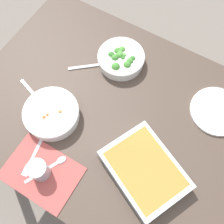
{
  "coord_description": "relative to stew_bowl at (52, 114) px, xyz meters",
  "views": [
    {
      "loc": [
        0.23,
        -0.39,
        1.76
      ],
      "look_at": [
        0.0,
        0.0,
        0.74
      ],
      "focal_mm": 43.32,
      "sensor_mm": 36.0,
      "label": 1
    }
  ],
  "objects": [
    {
      "name": "placemat",
      "position": [
        0.1,
        -0.21,
        -0.03
      ],
      "size": [
        0.28,
        0.2,
        0.0
      ],
      "primitive_type": "cube",
      "rotation": [
        0.0,
        0.0,
        0.0
      ],
      "color": "#B24C47",
      "rests_on": "dining_table"
    },
    {
      "name": "ground_plane",
      "position": [
        0.2,
        0.14,
        -0.77
      ],
      "size": [
        6.0,
        6.0,
        0.0
      ],
      "primitive_type": "plane",
      "color": "slate"
    },
    {
      "name": "broccoli_bowl",
      "position": [
        0.11,
        0.37,
        -0.0
      ],
      "size": [
        0.21,
        0.21,
        0.07
      ],
      "color": "white",
      "rests_on": "dining_table"
    },
    {
      "name": "drink_cup",
      "position": [
        0.1,
        -0.21,
        0.01
      ],
      "size": [
        0.07,
        0.07,
        0.08
      ],
      "color": "#B2BCC6",
      "rests_on": "dining_table"
    },
    {
      "name": "spoon_by_stew",
      "position": [
        -0.11,
        0.04,
        -0.03
      ],
      "size": [
        0.17,
        0.07,
        0.01
      ],
      "color": "silver",
      "rests_on": "dining_table"
    },
    {
      "name": "dining_table",
      "position": [
        0.2,
        0.14,
        -0.12
      ],
      "size": [
        1.2,
        0.9,
        0.74
      ],
      "color": "#4C3D33",
      "rests_on": "ground_plane"
    },
    {
      "name": "fork_on_table",
      "position": [
        0.03,
        -0.18,
        -0.03
      ],
      "size": [
        0.05,
        0.18,
        0.01
      ],
      "color": "silver",
      "rests_on": "dining_table"
    },
    {
      "name": "side_plate",
      "position": [
        0.57,
        0.36,
        -0.03
      ],
      "size": [
        0.22,
        0.22,
        0.01
      ],
      "primitive_type": "cylinder",
      "color": "white",
      "rests_on": "dining_table"
    },
    {
      "name": "stew_bowl",
      "position": [
        0.0,
        0.0,
        0.0
      ],
      "size": [
        0.23,
        0.23,
        0.06
      ],
      "color": "white",
      "rests_on": "dining_table"
    },
    {
      "name": "baking_dish",
      "position": [
        0.43,
        -0.01,
        0.0
      ],
      "size": [
        0.37,
        0.33,
        0.06
      ],
      "color": "silver",
      "rests_on": "dining_table"
    },
    {
      "name": "spoon_spare",
      "position": [
        0.12,
        -0.17,
        -0.03
      ],
      "size": [
        0.1,
        0.17,
        0.01
      ],
      "color": "silver",
      "rests_on": "dining_table"
    },
    {
      "name": "spoon_by_broccoli",
      "position": [
        0.01,
        0.29,
        -0.03
      ],
      "size": [
        0.15,
        0.13,
        0.01
      ],
      "color": "silver",
      "rests_on": "dining_table"
    }
  ]
}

